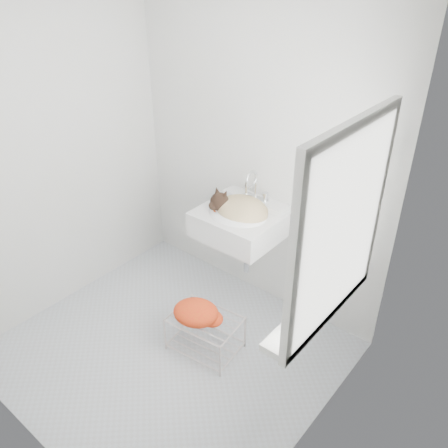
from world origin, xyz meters
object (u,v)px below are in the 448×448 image
Objects in this scene: bottle_a at (293,329)px; sink at (240,212)px; wire_rack at (205,332)px; bottle_c at (334,287)px; cat at (240,209)px; bottle_b at (316,305)px.

sink is at bearing 140.53° from bottle_a.
bottle_c is (0.82, 0.20, 0.70)m from wire_rack.
cat is 2.39× the size of bottle_b.
sink is at bearing 103.30° from wire_rack.
cat is 1.08m from bottle_b.
cat is at bearing 160.60° from bottle_c.
bottle_c reaches higher than bottle_b.
wire_rack is (0.13, -0.55, -0.70)m from sink.
bottle_a is at bearing -15.90° from wire_rack.
bottle_a and bottle_b have the same top height.
wire_rack is 1.10m from bottle_a.
bottle_c is at bearing -29.04° from cat.
wire_rack is at bearing 164.10° from bottle_a.
bottle_b is 0.97× the size of bottle_c.
bottle_a is at bearing -39.47° from sink.
bottle_b is at bearing -90.00° from bottle_c.
bottle_a is at bearing -48.90° from cat.
bottle_c reaches higher than wire_rack.
sink reaches higher than wire_rack.
bottle_c is at bearing -20.06° from sink.
wire_rack is 2.47× the size of bottle_c.
bottle_c is (0.94, -0.33, -0.04)m from cat.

